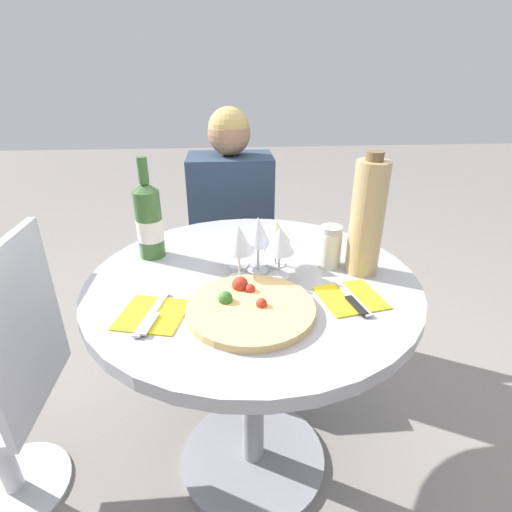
% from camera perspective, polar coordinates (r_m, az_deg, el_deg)
% --- Properties ---
extents(ground_plane, '(12.00, 12.00, 0.00)m').
position_cam_1_polar(ground_plane, '(1.65, -0.40, -26.95)').
color(ground_plane, gray).
rests_on(ground_plane, ground).
extents(dining_table, '(0.93, 0.93, 0.77)m').
position_cam_1_polar(dining_table, '(1.22, -0.48, -9.78)').
color(dining_table, gray).
rests_on(dining_table, ground_plane).
extents(chair_behind_diner, '(0.39, 0.39, 0.91)m').
position_cam_1_polar(chair_behind_diner, '(1.99, -3.38, -0.31)').
color(chair_behind_diner, silver).
rests_on(chair_behind_diner, ground_plane).
extents(seated_diner, '(0.36, 0.48, 1.15)m').
position_cam_1_polar(seated_diner, '(1.82, -3.33, -0.30)').
color(seated_diner, '#28384C').
rests_on(seated_diner, ground_plane).
extents(chair_empty_side, '(0.39, 0.39, 0.91)m').
position_cam_1_polar(chair_empty_side, '(1.45, -32.58, -16.03)').
color(chair_empty_side, silver).
rests_on(chair_empty_side, ground_plane).
extents(pizza_large, '(0.31, 0.31, 0.05)m').
position_cam_1_polar(pizza_large, '(0.98, -0.89, -7.36)').
color(pizza_large, '#DBB26B').
rests_on(pizza_large, dining_table).
extents(wine_bottle, '(0.08, 0.08, 0.31)m').
position_cam_1_polar(wine_bottle, '(1.25, -15.03, 4.90)').
color(wine_bottle, '#38602D').
rests_on(wine_bottle, dining_table).
extents(tall_carafe, '(0.09, 0.09, 0.34)m').
position_cam_1_polar(tall_carafe, '(1.14, 15.58, 5.23)').
color(tall_carafe, tan).
rests_on(tall_carafe, dining_table).
extents(sugar_shaker, '(0.07, 0.07, 0.12)m').
position_cam_1_polar(sugar_shaker, '(1.19, 10.51, 1.33)').
color(sugar_shaker, silver).
rests_on(sugar_shaker, dining_table).
extents(wine_glass_back_right, '(0.08, 0.08, 0.14)m').
position_cam_1_polar(wine_glass_back_right, '(1.16, 2.88, 3.44)').
color(wine_glass_back_right, silver).
rests_on(wine_glass_back_right, dining_table).
extents(wine_glass_center, '(0.08, 0.08, 0.17)m').
position_cam_1_polar(wine_glass_center, '(1.11, 0.30, 3.46)').
color(wine_glass_center, silver).
rests_on(wine_glass_center, dining_table).
extents(wine_glass_front_left, '(0.08, 0.08, 0.16)m').
position_cam_1_polar(wine_glass_front_left, '(1.07, -2.49, 2.34)').
color(wine_glass_front_left, silver).
rests_on(wine_glass_front_left, dining_table).
extents(wine_glass_front_right, '(0.08, 0.08, 0.15)m').
position_cam_1_polar(wine_glass_front_right, '(1.09, 3.38, 2.11)').
color(wine_glass_front_right, silver).
rests_on(wine_glass_front_right, dining_table).
extents(wine_glass_back_left, '(0.07, 0.07, 0.13)m').
position_cam_1_polar(wine_glass_back_left, '(1.15, -2.61, 2.84)').
color(wine_glass_back_left, silver).
rests_on(wine_glass_back_left, dining_table).
extents(place_setting_left, '(0.18, 0.19, 0.01)m').
position_cam_1_polar(place_setting_left, '(1.00, -14.60, -8.11)').
color(place_setting_left, yellow).
rests_on(place_setting_left, dining_table).
extents(place_setting_right, '(0.18, 0.19, 0.01)m').
position_cam_1_polar(place_setting_right, '(1.06, 13.38, -5.82)').
color(place_setting_right, yellow).
rests_on(place_setting_right, dining_table).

